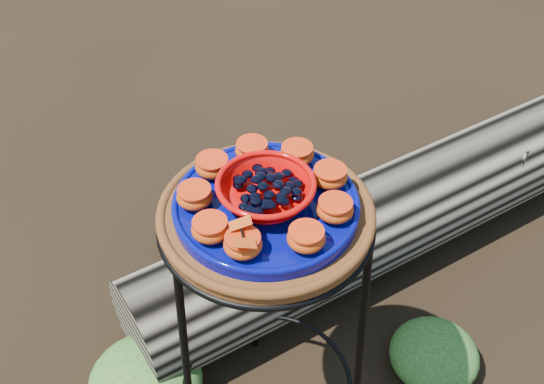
{
  "coord_description": "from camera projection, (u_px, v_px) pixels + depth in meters",
  "views": [
    {
      "loc": [
        -0.13,
        -0.87,
        1.59
      ],
      "look_at": [
        0.01,
        0.0,
        0.78
      ],
      "focal_mm": 45.0,
      "sensor_mm": 36.0,
      "label": 1
    }
  ],
  "objects": [
    {
      "name": "orange_half_2",
      "position": [
        335.0,
        209.0,
        1.18
      ],
      "size": [
        0.07,
        0.07,
        0.04
      ],
      "primitive_type": "ellipsoid",
      "color": "#AF2504",
      "rests_on": "cobalt_plate"
    },
    {
      "name": "orange_half_0",
      "position": [
        243.0,
        244.0,
        1.12
      ],
      "size": [
        0.07,
        0.07,
        0.04
      ],
      "primitive_type": "ellipsoid",
      "color": "#AF2504",
      "rests_on": "cobalt_plate"
    },
    {
      "name": "orange_half_4",
      "position": [
        297.0,
        154.0,
        1.29
      ],
      "size": [
        0.07,
        0.07,
        0.04
      ],
      "primitive_type": "ellipsoid",
      "color": "#AF2504",
      "rests_on": "cobalt_plate"
    },
    {
      "name": "orange_half_1",
      "position": [
        306.0,
        238.0,
        1.13
      ],
      "size": [
        0.07,
        0.07,
        0.04
      ],
      "primitive_type": "ellipsoid",
      "color": "#AF2504",
      "rests_on": "cobalt_plate"
    },
    {
      "name": "orange_half_3",
      "position": [
        330.0,
        176.0,
        1.24
      ],
      "size": [
        0.07,
        0.07,
        0.04
      ],
      "primitive_type": "ellipsoid",
      "color": "#AF2504",
      "rests_on": "cobalt_plate"
    },
    {
      "name": "foliage_right",
      "position": [
        434.0,
        354.0,
        1.8
      ],
      "size": [
        0.24,
        0.24,
        0.12
      ],
      "primitive_type": "ellipsoid",
      "color": "#234716",
      "rests_on": "ground"
    },
    {
      "name": "orange_half_6",
      "position": [
        212.0,
        166.0,
        1.26
      ],
      "size": [
        0.07,
        0.07,
        0.04
      ],
      "primitive_type": "ellipsoid",
      "color": "#AF2504",
      "rests_on": "cobalt_plate"
    },
    {
      "name": "foliage_left",
      "position": [
        145.0,
        381.0,
        1.72
      ],
      "size": [
        0.29,
        0.29,
        0.15
      ],
      "primitive_type": "ellipsoid",
      "color": "#234716",
      "rests_on": "ground"
    },
    {
      "name": "orange_half_8",
      "position": [
        210.0,
        229.0,
        1.14
      ],
      "size": [
        0.07,
        0.07,
        0.04
      ],
      "primitive_type": "ellipsoid",
      "color": "#AF2504",
      "rests_on": "cobalt_plate"
    },
    {
      "name": "foliage_back",
      "position": [
        204.0,
        230.0,
        2.11
      ],
      "size": [
        0.28,
        0.28,
        0.14
      ],
      "primitive_type": "ellipsoid",
      "color": "#234716",
      "rests_on": "ground"
    },
    {
      "name": "cobalt_plate",
      "position": [
        266.0,
        206.0,
        1.22
      ],
      "size": [
        0.34,
        0.34,
        0.02
      ],
      "primitive_type": "cylinder",
      "color": "#040057",
      "rests_on": "terracotta_saucer"
    },
    {
      "name": "plant_stand",
      "position": [
        267.0,
        335.0,
        1.49
      ],
      "size": [
        0.44,
        0.44,
        0.7
      ],
      "primitive_type": null,
      "color": "black",
      "rests_on": "ground"
    },
    {
      "name": "butterfly",
      "position": [
        242.0,
        234.0,
        1.1
      ],
      "size": [
        0.08,
        0.05,
        0.01
      ],
      "primitive_type": null,
      "rotation": [
        0.0,
        0.0,
        0.02
      ],
      "color": "#C8430F",
      "rests_on": "orange_half_0"
    },
    {
      "name": "terracotta_saucer",
      "position": [
        266.0,
        217.0,
        1.24
      ],
      "size": [
        0.39,
        0.39,
        0.03
      ],
      "primitive_type": "cylinder",
      "color": "brown",
      "rests_on": "plant_stand"
    },
    {
      "name": "driftwood_log",
      "position": [
        381.0,
        219.0,
        2.04
      ],
      "size": [
        1.63,
        1.0,
        0.3
      ],
      "primitive_type": null,
      "rotation": [
        0.0,
        0.0,
        0.39
      ],
      "color": "black",
      "rests_on": "ground"
    },
    {
      "name": "orange_half_5",
      "position": [
        252.0,
        150.0,
        1.29
      ],
      "size": [
        0.07,
        0.07,
        0.04
      ],
      "primitive_type": "ellipsoid",
      "color": "#AF2504",
      "rests_on": "cobalt_plate"
    },
    {
      "name": "glass_gems",
      "position": [
        266.0,
        178.0,
        1.18
      ],
      "size": [
        0.13,
        0.13,
        0.02
      ],
      "primitive_type": null,
      "color": "black",
      "rests_on": "red_bowl"
    },
    {
      "name": "orange_half_7",
      "position": [
        195.0,
        196.0,
        1.2
      ],
      "size": [
        0.07,
        0.07,
        0.04
      ],
      "primitive_type": "ellipsoid",
      "color": "#AF2504",
      "rests_on": "cobalt_plate"
    },
    {
      "name": "red_bowl",
      "position": [
        266.0,
        192.0,
        1.2
      ],
      "size": [
        0.17,
        0.17,
        0.05
      ],
      "primitive_type": null,
      "color": "red",
      "rests_on": "cobalt_plate"
    }
  ]
}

